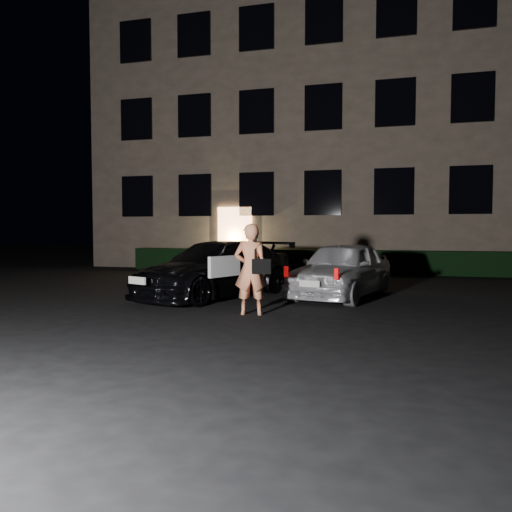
# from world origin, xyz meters

# --- Properties ---
(ground) EXTENTS (80.00, 80.00, 0.00)m
(ground) POSITION_xyz_m (0.00, 0.00, 0.00)
(ground) COLOR black
(ground) RESTS_ON ground
(building) EXTENTS (20.00, 8.11, 12.00)m
(building) POSITION_xyz_m (-0.00, 14.99, 6.00)
(building) COLOR brown
(building) RESTS_ON ground
(hedge) EXTENTS (15.00, 0.70, 0.85)m
(hedge) POSITION_xyz_m (0.00, 10.50, 0.42)
(hedge) COLOR black
(hedge) RESTS_ON ground
(sedan) EXTENTS (3.42, 4.93, 1.32)m
(sedan) POSITION_xyz_m (-1.46, 3.10, 0.66)
(sedan) COLOR black
(sedan) RESTS_ON ground
(hatch) EXTENTS (2.47, 4.15, 1.33)m
(hatch) POSITION_xyz_m (1.45, 3.76, 0.66)
(hatch) COLOR silver
(hatch) RESTS_ON ground
(man) EXTENTS (0.76, 0.51, 1.71)m
(man) POSITION_xyz_m (0.04, 0.89, 0.86)
(man) COLOR #F99161
(man) RESTS_ON ground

